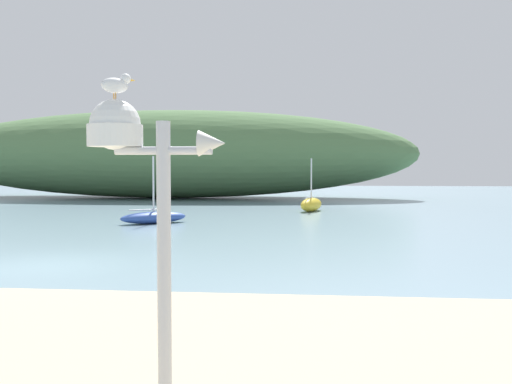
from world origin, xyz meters
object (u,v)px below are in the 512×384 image
Objects in this scene: mast_structure at (133,164)px; sailboat_mid_channel at (154,217)px; seagull_on_radar at (116,84)px; sailboat_near_shore at (311,204)px.

mast_structure is 0.97× the size of sailboat_mid_channel.
seagull_on_radar is 26.91m from sailboat_near_shore.
sailboat_mid_channel reaches higher than sailboat_near_shore.
seagull_on_radar reaches higher than sailboat_mid_channel.
sailboat_near_shore is at bearing 86.56° from seagull_on_radar.
sailboat_near_shore is 0.99× the size of sailboat_mid_channel.
mast_structure is 0.69m from seagull_on_radar.
sailboat_mid_channel is (-6.86, -7.35, -0.11)m from sailboat_near_shore.
mast_structure is 26.85m from sailboat_near_shore.
sailboat_mid_channel is at bearing -133.02° from sailboat_near_shore.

